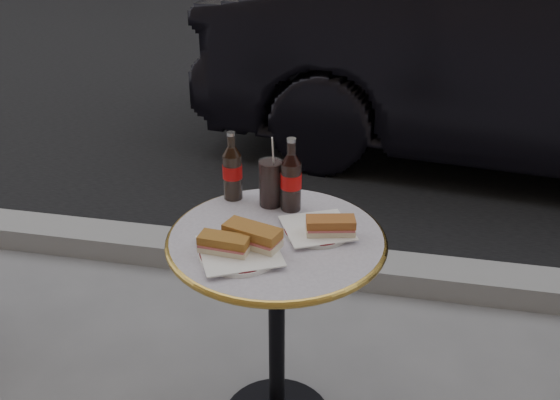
% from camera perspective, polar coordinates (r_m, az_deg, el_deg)
% --- Properties ---
extents(asphalt_road, '(40.00, 8.00, 0.00)m').
position_cam_1_polar(asphalt_road, '(6.68, 8.82, 13.16)').
color(asphalt_road, black).
rests_on(asphalt_road, ground).
extents(curb, '(40.00, 0.20, 0.12)m').
position_cam_1_polar(curb, '(2.87, 3.44, -5.95)').
color(curb, gray).
rests_on(curb, ground).
extents(bistro_table, '(0.62, 0.62, 0.73)m').
position_cam_1_polar(bistro_table, '(1.96, -0.30, -12.49)').
color(bistro_table, '#BAB2C4').
rests_on(bistro_table, ground).
extents(plate_left, '(0.27, 0.27, 0.01)m').
position_cam_1_polar(plate_left, '(1.67, -3.73, -4.87)').
color(plate_left, white).
rests_on(plate_left, bistro_table).
extents(plate_right, '(0.24, 0.24, 0.01)m').
position_cam_1_polar(plate_right, '(1.77, 3.42, -2.77)').
color(plate_right, silver).
rests_on(plate_right, bistro_table).
extents(sandwich_left_a, '(0.14, 0.07, 0.05)m').
position_cam_1_polar(sandwich_left_a, '(1.65, -5.12, -4.12)').
color(sandwich_left_a, '#986126').
rests_on(sandwich_left_a, plate_left).
extents(sandwich_left_b, '(0.17, 0.12, 0.05)m').
position_cam_1_polar(sandwich_left_b, '(1.67, -2.54, -3.38)').
color(sandwich_left_b, '#9A6027').
rests_on(sandwich_left_b, plate_left).
extents(sandwich_right, '(0.15, 0.09, 0.05)m').
position_cam_1_polar(sandwich_right, '(1.73, 4.64, -2.47)').
color(sandwich_right, '#9D5927').
rests_on(sandwich_right, plate_right).
extents(cola_bottle_left, '(0.06, 0.06, 0.22)m').
position_cam_1_polar(cola_bottle_left, '(1.91, -4.40, 3.16)').
color(cola_bottle_left, black).
rests_on(cola_bottle_left, bistro_table).
extents(cola_bottle_right, '(0.07, 0.07, 0.23)m').
position_cam_1_polar(cola_bottle_right, '(1.84, 1.02, 2.35)').
color(cola_bottle_right, black).
rests_on(cola_bottle_right, bistro_table).
extents(cola_glass, '(0.09, 0.09, 0.15)m').
position_cam_1_polar(cola_glass, '(1.88, -0.87, 1.57)').
color(cola_glass, black).
rests_on(cola_glass, bistro_table).
extents(parked_car, '(1.92, 4.28, 1.36)m').
position_cam_1_polar(parked_car, '(4.15, 23.66, 12.09)').
color(parked_car, black).
rests_on(parked_car, ground).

